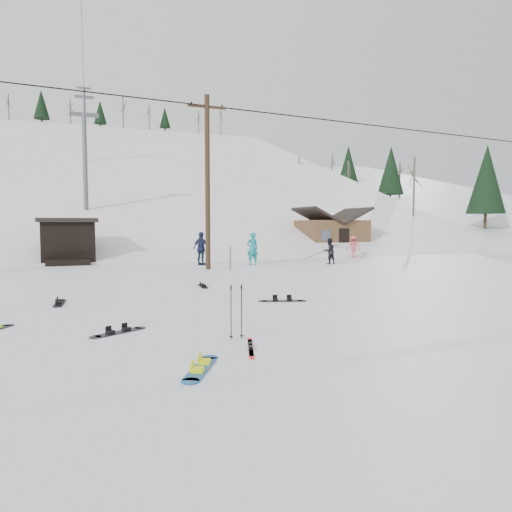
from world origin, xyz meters
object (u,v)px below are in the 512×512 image
object	(u,v)px
cabin	(331,235)
hero_skis	(251,347)
utility_pole	(207,180)
hero_snowboard	(201,368)

from	to	relation	value
cabin	hero_skis	world-z (taller)	cabin
utility_pole	hero_snowboard	world-z (taller)	utility_pole
cabin	hero_skis	bearing A→B (deg)	-122.42
cabin	hero_snowboard	bearing A→B (deg)	-123.36
hero_skis	cabin	bearing A→B (deg)	75.30
utility_pole	cabin	distance (m)	16.71
utility_pole	hero_snowboard	distance (m)	17.28
hero_snowboard	hero_skis	xyz separation A→B (m)	(1.19, 0.92, -0.01)
hero_snowboard	hero_skis	size ratio (longest dim) A/B	0.96
utility_pole	hero_snowboard	size ratio (longest dim) A/B	6.60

